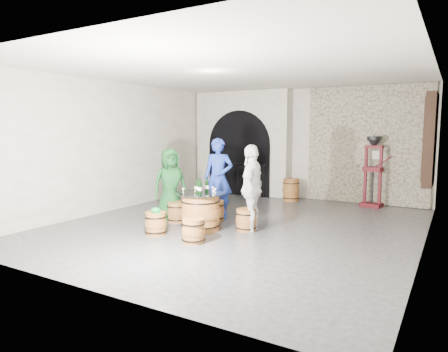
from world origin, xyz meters
The scene contains 31 objects.
ground centered at (0.00, 0.00, 0.00)m, with size 8.00×8.00×0.00m, color #2C2C2F.
wall_back centered at (0.00, 4.00, 1.60)m, with size 8.00×8.00×0.00m, color silver.
wall_front centered at (0.00, -4.00, 1.60)m, with size 8.00×8.00×0.00m, color silver.
wall_left centered at (-3.50, 0.00, 1.60)m, with size 8.00×8.00×0.00m, color silver.
wall_right centered at (3.50, 0.00, 1.60)m, with size 8.00×8.00×0.00m, color silver.
ceiling centered at (0.00, 0.00, 3.20)m, with size 8.00×8.00×0.00m, color beige.
stone_facing_panel centered at (1.80, 3.94, 1.60)m, with size 3.20×0.12×3.18m, color #ADA48A.
arched_opening centered at (-1.90, 3.74, 1.58)m, with size 3.10×0.60×3.19m.
shuttered_window centered at (3.38, 2.40, 1.80)m, with size 0.23×1.10×2.00m.
barrel_table centered at (-0.49, -0.75, 0.37)m, with size 0.98×0.98×0.76m.
barrel_stool_left centered at (-1.34, -0.41, 0.22)m, with size 0.43×0.43×0.44m.
barrel_stool_far centered at (-0.70, 0.15, 0.22)m, with size 0.43×0.43×0.44m.
barrel_stool_right centered at (0.32, -0.32, 0.22)m, with size 0.43×0.43×0.44m.
barrel_stool_near_right centered at (-0.09, -1.57, 0.22)m, with size 0.43×0.43×0.44m.
barrel_stool_near_left centered at (-1.05, -1.48, 0.22)m, with size 0.43×0.43×0.44m.
green_cap centered at (-1.04, -1.48, 0.48)m, with size 0.23×0.18×0.10m.
person_green centered at (-1.59, -0.32, 0.80)m, with size 0.79×0.51×1.61m, color #113F19.
person_blue centered at (-0.76, 0.39, 0.92)m, with size 0.67×0.44×1.83m, color navy.
person_white centered at (0.42, -0.27, 0.86)m, with size 1.01×0.42×1.73m, color silver.
wine_bottle_left centered at (-0.54, -0.77, 0.89)m, with size 0.08×0.08×0.32m.
wine_bottle_center centered at (-0.42, -0.87, 0.89)m, with size 0.08×0.08×0.32m.
wine_bottle_right centered at (-0.46, -0.56, 0.89)m, with size 0.08×0.08×0.32m.
tasting_glass_a centered at (-0.82, -0.87, 0.80)m, with size 0.05×0.05×0.10m, color #B75923, non-canonical shape.
tasting_glass_b centered at (-0.23, -0.60, 0.80)m, with size 0.05×0.05×0.10m, color #B75923, non-canonical shape.
tasting_glass_c centered at (-0.56, -0.43, 0.80)m, with size 0.05×0.05×0.10m, color #B75923, non-canonical shape.
tasting_glass_d centered at (-0.39, -0.44, 0.80)m, with size 0.05×0.05×0.10m, color #B75923, non-canonical shape.
tasting_glass_e centered at (-0.13, -0.83, 0.80)m, with size 0.05×0.05×0.10m, color #B75923, non-canonical shape.
tasting_glass_f centered at (-0.70, -0.62, 0.80)m, with size 0.05×0.05×0.10m, color #B75923, non-canonical shape.
side_barrel centered at (-0.11, 3.30, 0.32)m, with size 0.48×0.48×0.64m.
corking_press centered at (2.04, 3.56, 1.07)m, with size 0.77×0.50×1.85m.
control_box centered at (2.05, 3.86, 1.35)m, with size 0.18×0.10×0.22m, color silver.
Camera 1 is at (3.90, -7.32, 2.02)m, focal length 32.00 mm.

